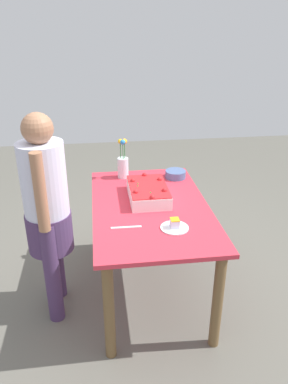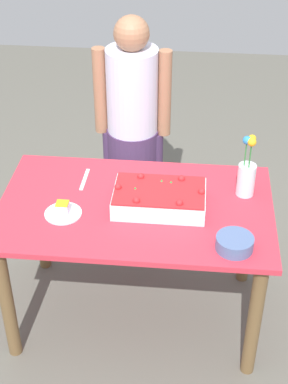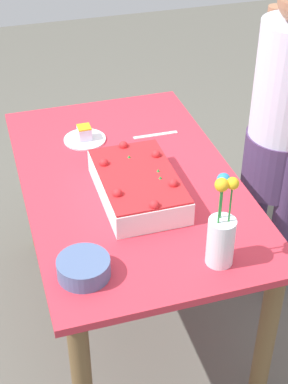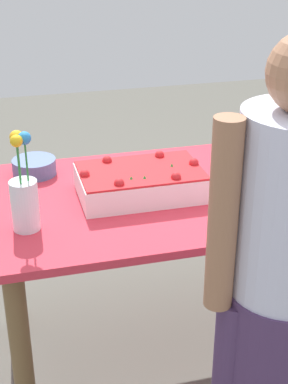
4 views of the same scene
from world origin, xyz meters
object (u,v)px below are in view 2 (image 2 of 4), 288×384
Objects in this scene: flower_vase at (247,175)px; person_standing at (133,121)px; serving_plate_with_slice at (63,211)px; cake_knife at (85,179)px; sheet_cake at (159,198)px; fruit_bowl at (235,243)px.

person_standing is at bearing -41.33° from flower_vase.
serving_plate_with_slice is 0.54× the size of flower_vase.
person_standing is at bearing -20.40° from cake_knife.
sheet_cake is 0.46m from fruit_bowl.
serving_plate_with_slice is at bearing 16.24° from flower_vase.
cake_knife is 0.56m from person_standing.
person_standing reaches higher than serving_plate_with_slice.
serving_plate_with_slice is at bearing -16.92° from person_standing.
serving_plate_with_slice is 1.06× the size of fruit_bowl.
cake_knife is (-0.05, -0.31, -0.02)m from serving_plate_with_slice.
sheet_cake reaches higher than serving_plate_with_slice.
sheet_cake is 1.34× the size of flower_vase.
serving_plate_with_slice reaches higher than cake_knife.
sheet_cake is 0.48m from serving_plate_with_slice.
serving_plate_with_slice reaches higher than fruit_bowl.
flower_vase reaches higher than fruit_bowl.
fruit_bowl is 1.16m from person_standing.
cake_knife is at bearing -26.00° from sheet_cake.
flower_vase is at bearing -98.42° from fruit_bowl.
sheet_cake is 2.25× the size of cake_knife.
flower_vase is 0.86m from person_standing.
cake_knife is at bearing -3.33° from flower_vase.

